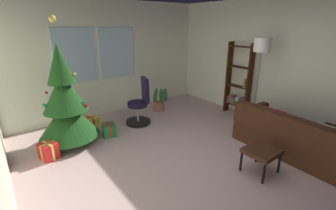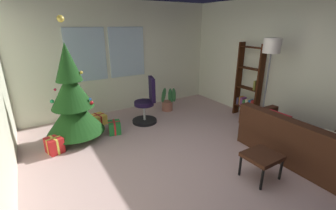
{
  "view_description": "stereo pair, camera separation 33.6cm",
  "coord_description": "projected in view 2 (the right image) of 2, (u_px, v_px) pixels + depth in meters",
  "views": [
    {
      "loc": [
        -2.37,
        -2.31,
        2.16
      ],
      "look_at": [
        -0.29,
        0.41,
        0.94
      ],
      "focal_mm": 24.68,
      "sensor_mm": 36.0,
      "label": 1
    },
    {
      "loc": [
        -2.1,
        -2.5,
        2.16
      ],
      "look_at": [
        -0.29,
        0.41,
        0.94
      ],
      "focal_mm": 24.68,
      "sensor_mm": 36.0,
      "label": 2
    }
  ],
  "objects": [
    {
      "name": "potted_plant",
      "position": [
        168.0,
        101.0,
        5.97
      ],
      "size": [
        0.42,
        0.4,
        0.67
      ],
      "color": "#965B49",
      "rests_on": "ground_plane"
    },
    {
      "name": "floor_lamp",
      "position": [
        271.0,
        54.0,
        4.41
      ],
      "size": [
        0.33,
        0.33,
        1.9
      ],
      "color": "slate",
      "rests_on": "ground_plane"
    },
    {
      "name": "gift_box_green",
      "position": [
        114.0,
        127.0,
        4.78
      ],
      "size": [
        0.3,
        0.34,
        0.25
      ],
      "color": "#1E722D",
      "rests_on": "ground_plane"
    },
    {
      "name": "wall_right_with_frames",
      "position": [
        300.0,
        67.0,
        4.58
      ],
      "size": [
        0.12,
        6.03,
        2.69
      ],
      "color": "silver",
      "rests_on": "ground_plane"
    },
    {
      "name": "office_chair",
      "position": [
        147.0,
        105.0,
        5.22
      ],
      "size": [
        0.56,
        0.56,
        1.05
      ],
      "color": "black",
      "rests_on": "ground_plane"
    },
    {
      "name": "ground_plane",
      "position": [
        196.0,
        166.0,
        3.79
      ],
      "size": [
        4.97,
        6.03,
        0.1
      ],
      "primitive_type": "cube",
      "color": "#C2A09B"
    },
    {
      "name": "gift_box_gold",
      "position": [
        98.0,
        119.0,
        5.22
      ],
      "size": [
        0.37,
        0.37,
        0.22
      ],
      "color": "gold",
      "rests_on": "ground_plane"
    },
    {
      "name": "holiday_tree",
      "position": [
        73.0,
        102.0,
        4.32
      ],
      "size": [
        1.07,
        1.07,
        2.29
      ],
      "color": "#4C331E",
      "rests_on": "ground_plane"
    },
    {
      "name": "footstool",
      "position": [
        262.0,
        157.0,
        3.32
      ],
      "size": [
        0.48,
        0.44,
        0.39
      ],
      "color": "#3C1F12",
      "rests_on": "ground_plane"
    },
    {
      "name": "couch",
      "position": [
        313.0,
        146.0,
        3.76
      ],
      "size": [
        1.53,
        2.07,
        0.77
      ],
      "color": "#3C1F12",
      "rests_on": "ground_plane"
    },
    {
      "name": "gift_box_red",
      "position": [
        54.0,
        145.0,
        4.06
      ],
      "size": [
        0.32,
        0.34,
        0.28
      ],
      "color": "red",
      "rests_on": "ground_plane"
    },
    {
      "name": "wall_back_with_windows",
      "position": [
        121.0,
        58.0,
        5.76
      ],
      "size": [
        4.97,
        0.12,
        2.69
      ],
      "color": "silver",
      "rests_on": "ground_plane"
    },
    {
      "name": "bookshelf",
      "position": [
        248.0,
        86.0,
        5.4
      ],
      "size": [
        0.18,
        0.64,
        1.76
      ],
      "color": "#371709",
      "rests_on": "ground_plane"
    }
  ]
}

